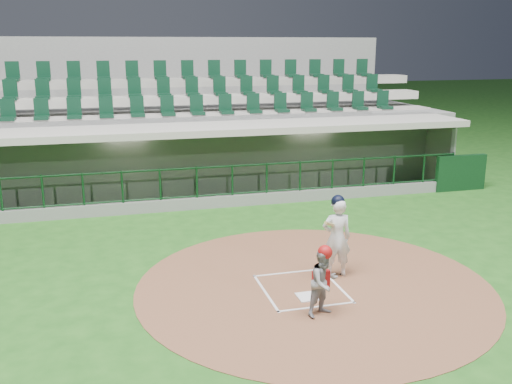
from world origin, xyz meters
TOP-DOWN VIEW (x-y plane):
  - ground at (0.00, 0.00)m, footprint 120.00×120.00m
  - dirt_circle at (0.30, -0.20)m, footprint 7.20×7.20m
  - home_plate at (0.00, -0.70)m, footprint 0.43×0.43m
  - batter_box_chalk at (0.00, -0.30)m, footprint 1.55×1.80m
  - dugout_structure at (0.08, 7.84)m, footprint 16.40×3.70m
  - seating_deck at (0.00, 10.91)m, footprint 17.00×6.72m
  - batter at (0.91, 0.15)m, footprint 0.87×0.88m
  - catcher at (0.00, -1.45)m, footprint 0.73×0.66m

SIDE VIEW (x-z plane):
  - ground at x=0.00m, z-range 0.00..0.00m
  - dirt_circle at x=0.30m, z-range 0.00..0.01m
  - batter_box_chalk at x=0.00m, z-range 0.01..0.02m
  - home_plate at x=0.00m, z-range 0.01..0.03m
  - catcher at x=0.00m, z-range 0.00..1.32m
  - batter at x=0.91m, z-range 0.01..1.78m
  - dugout_structure at x=0.08m, z-range -0.54..2.46m
  - seating_deck at x=0.00m, z-range -1.15..4.00m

